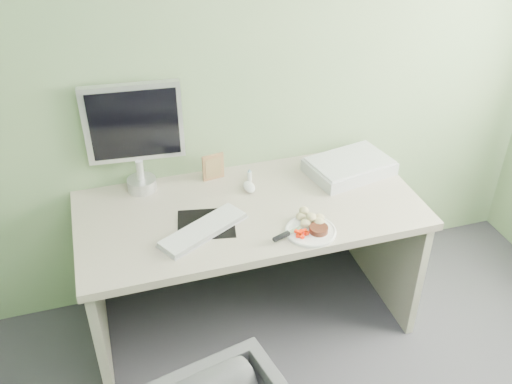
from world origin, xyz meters
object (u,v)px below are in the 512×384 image
object	(u,v)px
scanner	(349,167)
monitor	(135,132)
desk	(250,238)
plate	(311,231)

from	to	relation	value
scanner	monitor	bearing A→B (deg)	159.36
desk	scanner	xyz separation A→B (m)	(0.57, 0.14, 0.21)
plate	monitor	bearing A→B (deg)	138.90
plate	desk	bearing A→B (deg)	127.45
desk	monitor	bearing A→B (deg)	145.66
plate	scanner	bearing A→B (deg)	47.78
desk	scanner	distance (m)	0.63
monitor	scanner	bearing A→B (deg)	-4.54
scanner	monitor	distance (m)	1.08
desk	plate	size ratio (longest dim) A/B	7.09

